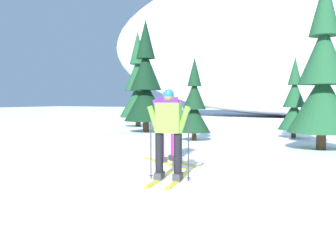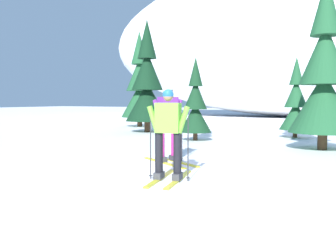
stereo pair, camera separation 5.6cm
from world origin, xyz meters
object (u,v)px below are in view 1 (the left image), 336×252
(pine_tree_center_left, at_px, (194,106))
(pine_tree_center_right, at_px, (323,77))
(skier_lime_jacket, at_px, (169,132))
(pine_tree_left, at_px, (146,85))
(pine_tree_center, at_px, (294,104))
(skier_purple_jacket, at_px, (168,122))
(pine_tree_far_left, at_px, (138,87))

(pine_tree_center_left, relative_size, pine_tree_center_right, 0.59)
(skier_lime_jacket, relative_size, pine_tree_left, 0.33)
(pine_tree_left, height_order, pine_tree_center, pine_tree_left)
(skier_lime_jacket, distance_m, pine_tree_left, 10.59)
(skier_purple_jacket, bearing_deg, pine_tree_center_left, 106.19)
(skier_purple_jacket, xyz_separation_m, pine_tree_center, (1.73, 7.55, 0.37))
(skier_lime_jacket, bearing_deg, pine_tree_left, 123.28)
(pine_tree_center, bearing_deg, skier_lime_jacket, -94.70)
(pine_tree_left, bearing_deg, skier_purple_jacket, -55.46)
(pine_tree_left, distance_m, pine_tree_center, 6.62)
(pine_tree_left, bearing_deg, pine_tree_center, 4.99)
(skier_lime_jacket, xyz_separation_m, pine_tree_center_right, (2.10, 5.98, 1.28))
(skier_purple_jacket, relative_size, pine_tree_far_left, 0.34)
(pine_tree_center_left, relative_size, pine_tree_center, 0.96)
(skier_lime_jacket, relative_size, pine_tree_far_left, 0.32)
(pine_tree_far_left, xyz_separation_m, pine_tree_left, (2.26, -2.90, -0.05))
(skier_lime_jacket, xyz_separation_m, pine_tree_far_left, (-8.03, 11.69, 1.33))
(pine_tree_far_left, bearing_deg, pine_tree_center, -14.83)
(skier_purple_jacket, relative_size, pine_tree_center_left, 0.60)
(pine_tree_center_right, bearing_deg, pine_tree_center, 111.45)
(pine_tree_left, relative_size, pine_tree_center, 1.62)
(pine_tree_center_left, bearing_deg, pine_tree_far_left, 138.00)
(pine_tree_left, distance_m, pine_tree_center_left, 4.17)
(pine_tree_far_left, xyz_separation_m, pine_tree_center_right, (10.12, -5.71, -0.06))
(pine_tree_center_right, bearing_deg, pine_tree_center_left, 172.31)
(skier_purple_jacket, bearing_deg, skier_lime_jacket, -61.95)
(pine_tree_far_left, height_order, pine_tree_left, pine_tree_far_left)
(skier_purple_jacket, distance_m, pine_tree_center_left, 4.98)
(pine_tree_far_left, relative_size, pine_tree_center_right, 1.03)
(pine_tree_center, bearing_deg, pine_tree_center_left, -138.24)
(skier_purple_jacket, bearing_deg, pine_tree_far_left, 125.55)
(pine_tree_left, height_order, pine_tree_center_left, pine_tree_left)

